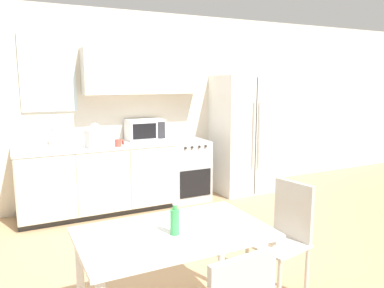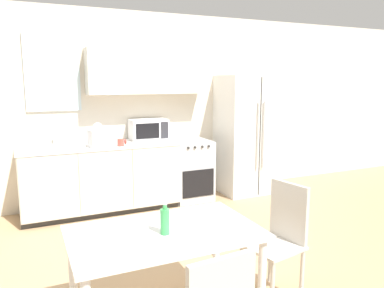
{
  "view_description": "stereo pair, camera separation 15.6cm",
  "coord_description": "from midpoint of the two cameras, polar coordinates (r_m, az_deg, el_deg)",
  "views": [
    {
      "loc": [
        -1.46,
        -3.13,
        1.74
      ],
      "look_at": [
        0.36,
        0.51,
        1.05
      ],
      "focal_mm": 35.0,
      "sensor_mm": 36.0,
      "label": 1
    },
    {
      "loc": [
        -1.32,
        -3.2,
        1.74
      ],
      "look_at": [
        0.36,
        0.51,
        1.05
      ],
      "focal_mm": 35.0,
      "sensor_mm": 36.0,
      "label": 2
    }
  ],
  "objects": [
    {
      "name": "wall_back",
      "position": [
        5.41,
        -9.1,
        6.21
      ],
      "size": [
        12.0,
        0.38,
        2.7
      ],
      "color": "beige",
      "rests_on": "ground_plane"
    },
    {
      "name": "microwave",
      "position": [
        5.34,
        -5.81,
        2.23
      ],
      "size": [
        0.52,
        0.32,
        0.29
      ],
      "color": "silver",
      "rests_on": "kitchen_counter"
    },
    {
      "name": "dining_chair_side",
      "position": [
        3.2,
        14.81,
        -12.79
      ],
      "size": [
        0.47,
        0.47,
        0.93
      ],
      "rotation": [
        0.0,
        0.0,
        1.76
      ],
      "color": "beige",
      "rests_on": "ground_plane"
    },
    {
      "name": "kitchen_counter",
      "position": [
        5.14,
        -12.8,
        -5.05
      ],
      "size": [
        2.04,
        0.68,
        0.91
      ],
      "color": "#333333",
      "rests_on": "ground_plane"
    },
    {
      "name": "grocery_bag_0",
      "position": [
        4.84,
        -13.23,
        1.11
      ],
      "size": [
        0.25,
        0.22,
        0.31
      ],
      "rotation": [
        0.0,
        0.0,
        0.19
      ],
      "color": "white",
      "rests_on": "kitchen_counter"
    },
    {
      "name": "oven_range",
      "position": [
        5.55,
        0.42,
        -3.92
      ],
      "size": [
        0.56,
        0.64,
        0.88
      ],
      "color": "#B7BABC",
      "rests_on": "ground_plane"
    },
    {
      "name": "kitchen_sink",
      "position": [
        4.98,
        -18.8,
        -0.29
      ],
      "size": [
        0.6,
        0.44,
        0.24
      ],
      "color": "#B7BABC",
      "rests_on": "kitchen_counter"
    },
    {
      "name": "drink_bottle",
      "position": [
        2.53,
        -2.34,
        -11.59
      ],
      "size": [
        0.06,
        0.06,
        0.22
      ],
      "color": "#3FB259",
      "rests_on": "dining_table"
    },
    {
      "name": "coffee_mug",
      "position": [
        4.87,
        -9.84,
        0.25
      ],
      "size": [
        0.11,
        0.08,
        0.09
      ],
      "color": "#BF4C3F",
      "rests_on": "kitchen_counter"
    },
    {
      "name": "ground_plane",
      "position": [
        3.87,
        -0.55,
        -17.11
      ],
      "size": [
        12.0,
        12.0,
        0.0
      ],
      "primitive_type": "plane",
      "color": "tan"
    },
    {
      "name": "dining_table",
      "position": [
        2.65,
        -2.45,
        -15.06
      ],
      "size": [
        1.28,
        0.78,
        0.73
      ],
      "color": "white",
      "rests_on": "ground_plane"
    },
    {
      "name": "refrigerator",
      "position": [
        5.91,
        9.22,
        1.44
      ],
      "size": [
        0.88,
        0.71,
        1.82
      ],
      "color": "silver",
      "rests_on": "ground_plane"
    }
  ]
}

